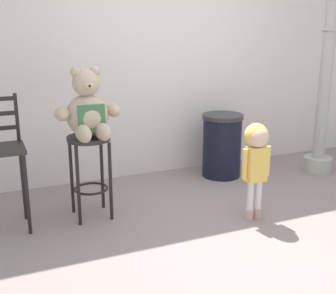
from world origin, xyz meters
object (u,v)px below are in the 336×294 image
Objects in this scene: child_walking at (256,151)px; teddy_bear at (88,112)px; trash_bin at (222,145)px; lamppost at (326,76)px; bar_chair_empty at (1,156)px; bar_stool_with_teddy at (90,160)px.

teddy_bear is at bearing -41.02° from child_walking.
lamppost is (1.19, -0.32, 0.80)m from trash_bin.
child_walking is 2.26m from bar_chair_empty.
bar_stool_with_teddy is at bearing -175.95° from lamppost.
teddy_bear reaches higher than trash_bin.
bar_chair_empty is (-0.76, 0.07, -0.35)m from teddy_bear.
bar_chair_empty is at bearing -177.39° from lamppost.
teddy_bear reaches higher than bar_stool_with_teddy.
child_walking is at bearing -105.75° from trash_bin.
lamppost reaches higher than bar_chair_empty.
child_walking is at bearing -18.29° from bar_chair_empty.
lamppost reaches higher than child_walking.
bar_stool_with_teddy is 0.27× the size of lamppost.
teddy_bear is 0.69× the size of child_walking.
trash_bin is at bearing 18.01° from teddy_bear.
teddy_bear is at bearing -175.35° from lamppost.
bar_chair_empty is at bearing -34.48° from child_walking.
teddy_bear is (-0.00, -0.03, 0.46)m from bar_stool_with_teddy.
bar_stool_with_teddy is 0.66× the size of bar_chair_empty.
bar_chair_empty is (-2.14, 0.71, 0.01)m from child_walking.
lamppost is (2.91, 0.24, 0.16)m from teddy_bear.
bar_chair_empty reaches higher than trash_bin.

